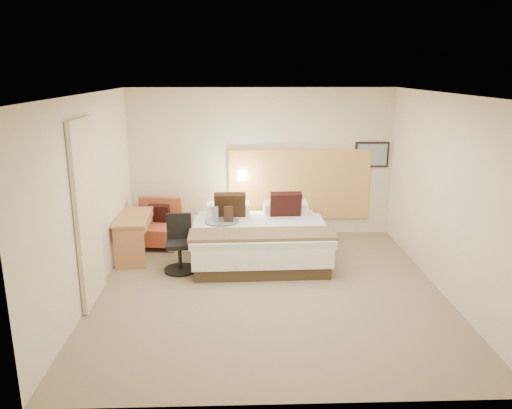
{
  "coord_description": "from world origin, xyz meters",
  "views": [
    {
      "loc": [
        -0.4,
        -6.47,
        3.0
      ],
      "look_at": [
        -0.17,
        0.48,
        1.12
      ],
      "focal_mm": 35.0,
      "sensor_mm": 36.0,
      "label": 1
    }
  ],
  "objects_px": {
    "side_table": "(222,237)",
    "desk_chair": "(180,248)",
    "desk": "(135,225)",
    "bed": "(259,237)",
    "lounge_chair": "(158,227)"
  },
  "relations": [
    {
      "from": "bed",
      "to": "side_table",
      "type": "bearing_deg",
      "value": 179.72
    },
    {
      "from": "bed",
      "to": "lounge_chair",
      "type": "relative_size",
      "value": 2.53
    },
    {
      "from": "side_table",
      "to": "desk_chair",
      "type": "xyz_separation_m",
      "value": [
        -0.63,
        -0.54,
        0.01
      ]
    },
    {
      "from": "desk",
      "to": "side_table",
      "type": "bearing_deg",
      "value": -2.82
    },
    {
      "from": "desk",
      "to": "desk_chair",
      "type": "bearing_deg",
      "value": -37.81
    },
    {
      "from": "desk",
      "to": "desk_chair",
      "type": "distance_m",
      "value": 1.02
    },
    {
      "from": "side_table",
      "to": "lounge_chair",
      "type": "bearing_deg",
      "value": 151.47
    },
    {
      "from": "side_table",
      "to": "desk_chair",
      "type": "distance_m",
      "value": 0.83
    },
    {
      "from": "desk",
      "to": "lounge_chair",
      "type": "bearing_deg",
      "value": 63.45
    },
    {
      "from": "bed",
      "to": "desk",
      "type": "xyz_separation_m",
      "value": [
        -2.02,
        0.07,
        0.22
      ]
    },
    {
      "from": "bed",
      "to": "lounge_chair",
      "type": "xyz_separation_m",
      "value": [
        -1.75,
        0.63,
        -0.01
      ]
    },
    {
      "from": "bed",
      "to": "desk_chair",
      "type": "bearing_deg",
      "value": -156.45
    },
    {
      "from": "side_table",
      "to": "desk",
      "type": "height_order",
      "value": "desk"
    },
    {
      "from": "lounge_chair",
      "to": "desk_chair",
      "type": "xyz_separation_m",
      "value": [
        0.51,
        -1.16,
        0.03
      ]
    },
    {
      "from": "desk",
      "to": "desk_chair",
      "type": "xyz_separation_m",
      "value": [
        0.79,
        -0.61,
        -0.2
      ]
    }
  ]
}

